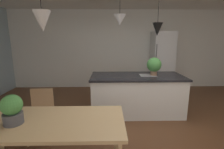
# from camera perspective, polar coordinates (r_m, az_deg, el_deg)

# --- Properties ---
(ground_plane) EXTENTS (10.00, 8.40, 0.04)m
(ground_plane) POSITION_cam_1_polar(r_m,az_deg,el_deg) (3.22, 11.54, -20.69)
(ground_plane) COLOR brown
(wall_back_kitchen) EXTENTS (10.00, 0.12, 2.70)m
(wall_back_kitchen) POSITION_cam_1_polar(r_m,az_deg,el_deg) (5.95, 5.20, 8.54)
(wall_back_kitchen) COLOR white
(wall_back_kitchen) RESTS_ON ground_plane
(dining_table) EXTENTS (1.86, 0.86, 0.75)m
(dining_table) POSITION_cam_1_polar(r_m,az_deg,el_deg) (2.24, -21.27, -16.20)
(dining_table) COLOR tan
(dining_table) RESTS_ON ground_plane
(chair_far_left) EXTENTS (0.43, 0.43, 0.87)m
(chair_far_left) POSITION_cam_1_polar(r_m,az_deg,el_deg) (3.15, -23.36, -12.15)
(chair_far_left) COLOR #A87F56
(chair_far_left) RESTS_ON ground_plane
(kitchen_island) EXTENTS (2.10, 0.95, 0.91)m
(kitchen_island) POSITION_cam_1_polar(r_m,az_deg,el_deg) (3.93, 8.47, -6.62)
(kitchen_island) COLOR silver
(kitchen_island) RESTS_ON ground_plane
(refrigerator) EXTENTS (0.68, 0.67, 1.97)m
(refrigerator) POSITION_cam_1_polar(r_m,az_deg,el_deg) (5.83, 16.90, 4.38)
(refrigerator) COLOR silver
(refrigerator) RESTS_ON ground_plane
(pendant_over_table) EXTENTS (0.19, 0.19, 0.91)m
(pendant_over_table) POSITION_cam_1_polar(r_m,az_deg,el_deg) (2.00, -22.97, 16.65)
(pendant_over_table) COLOR black
(pendant_over_island_main) EXTENTS (0.25, 0.25, 0.69)m
(pendant_over_island_main) POSITION_cam_1_polar(r_m,az_deg,el_deg) (3.70, 2.71, 18.36)
(pendant_over_island_main) COLOR black
(pendant_over_island_aux) EXTENTS (0.22, 0.22, 0.92)m
(pendant_over_island_aux) POSITION_cam_1_polar(r_m,az_deg,el_deg) (3.82, 15.43, 14.84)
(pendant_over_island_aux) COLOR black
(potted_plant_on_island) EXTENTS (0.33, 0.33, 0.41)m
(potted_plant_on_island) POSITION_cam_1_polar(r_m,az_deg,el_deg) (3.85, 14.35, 3.12)
(potted_plant_on_island) COLOR #8C664C
(potted_plant_on_island) RESTS_ON kitchen_island
(potted_plant_on_table) EXTENTS (0.24, 0.24, 0.35)m
(potted_plant_on_table) POSITION_cam_1_polar(r_m,az_deg,el_deg) (2.23, -31.29, -10.22)
(potted_plant_on_table) COLOR #4C4C51
(potted_plant_on_table) RESTS_ON dining_table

